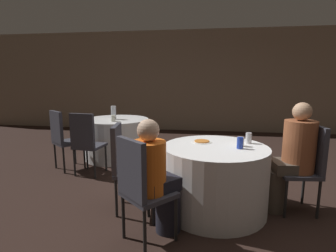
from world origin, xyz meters
name	(u,v)px	position (x,y,z in m)	size (l,w,h in m)	color
ground_plane	(234,210)	(0.00, 0.00, 0.00)	(16.00, 16.00, 0.00)	black
wall_back	(220,81)	(0.00, 4.68, 1.40)	(16.00, 0.06, 2.80)	gray
table_near	(214,178)	(-0.23, 0.00, 0.36)	(1.15, 1.15, 0.73)	white
table_far	(117,138)	(-1.99, 1.77, 0.36)	(1.19, 1.19, 0.73)	white
chair_near_east	(307,161)	(0.76, 0.11, 0.57)	(0.45, 0.44, 0.97)	#383842
chair_near_southwest	(140,183)	(-0.88, -0.75, 0.57)	(0.56, 0.56, 0.97)	#383842
chair_near_west	(125,161)	(-1.21, -0.16, 0.57)	(0.46, 0.46, 0.97)	#383842
chair_far_south	(86,139)	(-2.11, 0.77, 0.57)	(0.44, 0.45, 0.97)	#383842
chair_far_southwest	(62,135)	(-2.60, 0.97, 0.57)	(0.56, 0.56, 0.97)	#383842
person_floral_shirt	(292,157)	(0.60, 0.09, 0.61)	(0.51, 0.35, 1.21)	#4C4238
person_orange_shirt	(156,179)	(-0.76, -0.61, 0.56)	(0.44, 0.45, 1.12)	black
pizza_plate_near	(202,141)	(-0.38, 0.18, 0.74)	(0.23, 0.23, 0.02)	white
soda_can_silver	(249,138)	(0.15, 0.20, 0.79)	(0.07, 0.07, 0.12)	silver
soda_can_blue	(240,143)	(0.02, -0.06, 0.79)	(0.07, 0.07, 0.12)	#1E38A5
cup_near	(240,142)	(0.04, 0.05, 0.78)	(0.08, 0.08, 0.10)	silver
bottle_far	(114,113)	(-2.02, 1.74, 0.85)	(0.09, 0.09, 0.24)	silver
cup_far	(113,118)	(-1.94, 1.49, 0.78)	(0.08, 0.08, 0.11)	silver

